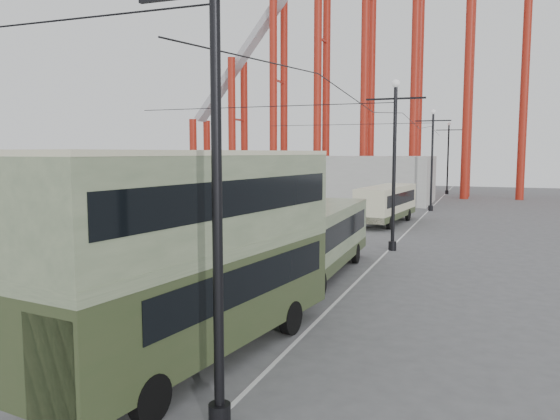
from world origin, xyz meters
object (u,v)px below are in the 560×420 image
at_px(lamp_post_near, 215,17).
at_px(double_decker_bus, 200,244).
at_px(single_decker_cream, 387,203).
at_px(pedestrian, 255,242).
at_px(single_decker_green, 317,237).

xyz_separation_m(lamp_post_near, double_decker_bus, (-2.10, 3.09, -4.80)).
xyz_separation_m(single_decker_cream, pedestrian, (-3.67, -16.78, -0.67)).
height_order(double_decker_bus, pedestrian, double_decker_bus).
bearing_deg(single_decker_cream, lamp_post_near, -80.12).
bearing_deg(double_decker_bus, lamp_post_near, -48.01).
height_order(double_decker_bus, single_decker_cream, double_decker_bus).
xyz_separation_m(single_decker_green, single_decker_cream, (-0.16, 18.75, -0.08)).
distance_m(double_decker_bus, single_decker_green, 10.58).
bearing_deg(single_decker_green, lamp_post_near, -82.81).
bearing_deg(single_decker_cream, single_decker_green, -83.68).
bearing_deg(lamp_post_near, single_decker_cream, 94.04).
xyz_separation_m(single_decker_green, pedestrian, (-3.83, 1.97, -0.75)).
bearing_deg(lamp_post_near, single_decker_green, 98.89).
height_order(double_decker_bus, single_decker_green, double_decker_bus).
relative_size(double_decker_bus, single_decker_green, 0.97).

